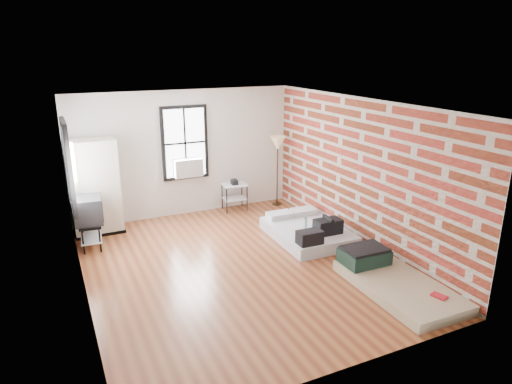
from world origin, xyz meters
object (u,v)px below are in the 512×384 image
mattress_bare (390,278)px  wardrobe (95,188)px  floor_lamp (278,147)px  tv_stand (89,212)px  mattress_main (308,231)px  side_table (234,189)px

mattress_bare → wardrobe: (-3.93, 4.32, 0.83)m
floor_lamp → tv_stand: size_ratio=1.68×
mattress_main → floor_lamp: size_ratio=1.09×
mattress_main → floor_lamp: bearing=80.7°
wardrobe → floor_lamp: 4.18m
side_table → tv_stand: tv_stand is taller
mattress_main → wardrobe: (-3.74, 2.12, 0.81)m
side_table → mattress_bare: bearing=-78.9°
side_table → floor_lamp: size_ratio=0.44×
wardrobe → tv_stand: wardrobe is taller
mattress_bare → wardrobe: 5.90m
mattress_bare → side_table: size_ratio=2.84×
wardrobe → side_table: bearing=0.5°
mattress_main → tv_stand: tv_stand is taller
mattress_bare → mattress_main: bearing=96.0°
wardrobe → floor_lamp: bearing=-0.8°
floor_lamp → tv_stand: 4.48m
side_table → tv_stand: 3.38m
side_table → floor_lamp: bearing=-3.7°
mattress_bare → tv_stand: tv_stand is taller
mattress_main → wardrobe: bearing=152.0°
wardrobe → floor_lamp: size_ratio=1.16×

